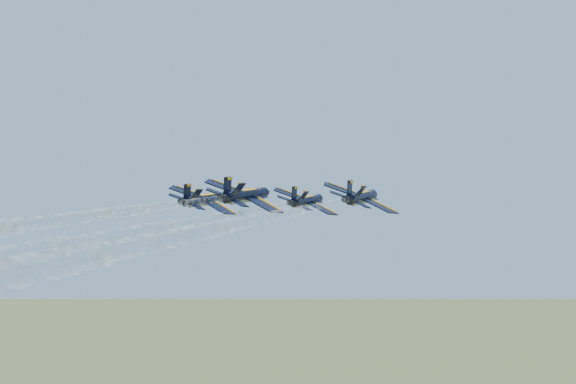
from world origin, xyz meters
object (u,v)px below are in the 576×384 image
Objects in this scene: jet_right at (362,197)px; jet_slot at (247,195)px; jet_left at (206,199)px; jet_lead at (307,201)px.

jet_slot is (-9.58, -14.83, 0.00)m from jet_right.
jet_lead is at bearing 43.65° from jet_left.
jet_left and jet_slot have the same top height.
jet_right is (24.76, 5.83, 0.00)m from jet_left.
jet_lead is 1.00× the size of jet_right.
jet_right is at bearing 43.44° from jet_slot.
jet_lead is 24.50m from jet_slot.
jet_slot is at bearing -90.28° from jet_lead.
jet_right is 1.00× the size of jet_slot.
jet_left is 25.44m from jet_right.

